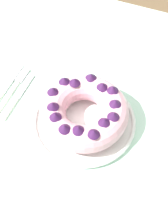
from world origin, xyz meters
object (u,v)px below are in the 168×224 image
(bundt_cake, at_px, (84,112))
(serving_knife, at_px, (1,94))
(serving_dish, at_px, (84,121))
(fork, at_px, (13,89))
(cake_knife, at_px, (16,99))

(bundt_cake, bearing_deg, serving_knife, -179.94)
(serving_dish, distance_m, serving_knife, 0.28)
(serving_dish, height_order, serving_knife, serving_dish)
(serving_dish, distance_m, fork, 0.25)
(fork, bearing_deg, serving_knife, -132.73)
(cake_knife, bearing_deg, bundt_cake, -3.93)
(serving_dish, relative_size, serving_knife, 1.33)
(bundt_cake, xyz_separation_m, fork, (-0.25, 0.03, -0.05))
(bundt_cake, distance_m, serving_knife, 0.28)
(serving_dish, distance_m, bundt_cake, 0.05)
(fork, relative_size, cake_knife, 1.12)
(fork, bearing_deg, cake_knife, -55.63)
(serving_dish, bearing_deg, cake_knife, -179.37)
(serving_dish, height_order, fork, serving_dish)
(serving_dish, bearing_deg, serving_knife, -179.93)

